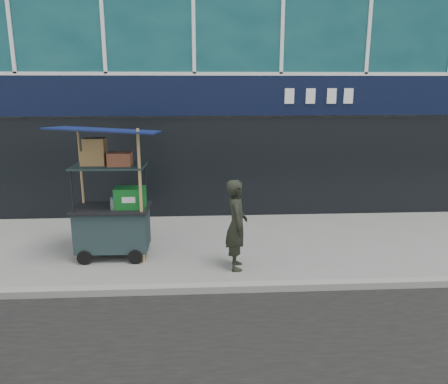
{
  "coord_description": "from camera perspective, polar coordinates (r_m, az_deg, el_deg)",
  "views": [
    {
      "loc": [
        0.08,
        -6.47,
        3.16
      ],
      "look_at": [
        0.52,
        1.2,
        1.26
      ],
      "focal_mm": 35.0,
      "sensor_mm": 36.0,
      "label": 1
    }
  ],
  "objects": [
    {
      "name": "curb",
      "position": [
        6.99,
        -3.72,
        -12.48
      ],
      "size": [
        80.0,
        0.18,
        0.12
      ],
      "primitive_type": "cube",
      "color": "gray",
      "rests_on": "ground"
    },
    {
      "name": "ground",
      "position": [
        7.2,
        -3.71,
        -12.21
      ],
      "size": [
        80.0,
        80.0,
        0.0
      ],
      "primitive_type": "plane",
      "color": "slate",
      "rests_on": "ground"
    },
    {
      "name": "vendor_cart",
      "position": [
        8.33,
        -14.33,
        -2.52
      ],
      "size": [
        1.85,
        1.32,
        2.49
      ],
      "rotation": [
        0.0,
        0.0,
        -0.02
      ],
      "color": "black",
      "rests_on": "ground"
    },
    {
      "name": "vendor_man",
      "position": [
        7.58,
        1.65,
        -4.29
      ],
      "size": [
        0.39,
        0.59,
        1.6
      ],
      "primitive_type": "imported",
      "rotation": [
        0.0,
        0.0,
        1.56
      ],
      "color": "black",
      "rests_on": "ground"
    }
  ]
}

